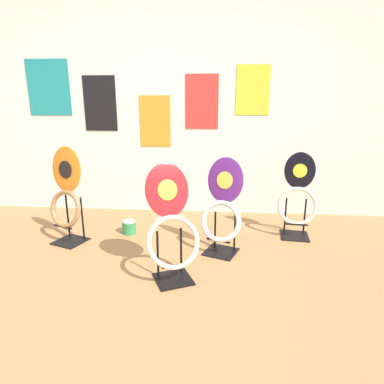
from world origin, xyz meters
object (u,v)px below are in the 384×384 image
toilet_seat_display_orange_sun (66,197)px  toilet_seat_display_crimson_swirl (171,229)px  toilet_seat_display_jazz_black (298,200)px  paint_can (129,226)px  toilet_seat_display_purple_note (222,210)px

toilet_seat_display_orange_sun → toilet_seat_display_crimson_swirl: size_ratio=1.04×
toilet_seat_display_jazz_black → toilet_seat_display_orange_sun: size_ratio=0.92×
toilet_seat_display_jazz_black → toilet_seat_display_orange_sun: (-2.27, -0.31, 0.06)m
toilet_seat_display_crimson_swirl → paint_can: size_ratio=6.14×
toilet_seat_display_jazz_black → toilet_seat_display_crimson_swirl: (-1.15, -0.93, 0.03)m
toilet_seat_display_crimson_swirl → toilet_seat_display_purple_note: (0.39, 0.51, -0.01)m
toilet_seat_display_jazz_black → toilet_seat_display_crimson_swirl: size_ratio=0.96×
toilet_seat_display_orange_sun → toilet_seat_display_crimson_swirl: 1.27m
toilet_seat_display_jazz_black → toilet_seat_display_purple_note: (-0.76, -0.42, 0.01)m
toilet_seat_display_jazz_black → paint_can: size_ratio=5.87×
toilet_seat_display_jazz_black → toilet_seat_display_orange_sun: bearing=-172.2°
toilet_seat_display_jazz_black → toilet_seat_display_purple_note: bearing=-150.9°
toilet_seat_display_purple_note → paint_can: (-0.98, 0.37, -0.34)m
toilet_seat_display_orange_sun → toilet_seat_display_jazz_black: bearing=7.8°
toilet_seat_display_crimson_swirl → toilet_seat_display_purple_note: 0.64m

